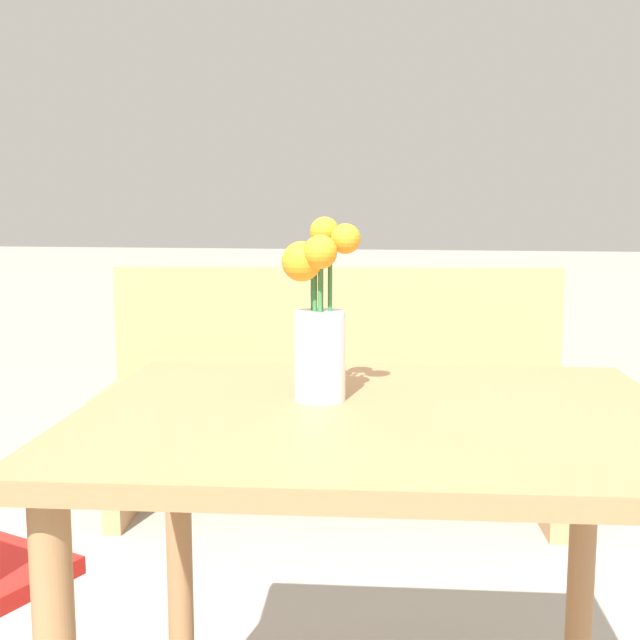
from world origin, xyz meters
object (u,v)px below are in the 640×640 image
at_px(flower_vase, 318,321).
at_px(bench_near, 335,384).
at_px(table_front, 377,486).
at_px(table_back, 450,306).

xyz_separation_m(flower_vase, bench_near, (-0.19, 1.43, -0.42)).
distance_m(table_front, bench_near, 1.51).
distance_m(table_front, flower_vase, 0.27).
relative_size(bench_near, table_back, 1.82).
xyz_separation_m(flower_vase, table_back, (0.17, 2.69, -0.29)).
bearing_deg(table_back, table_front, -91.59).
distance_m(flower_vase, bench_near, 1.51).
xyz_separation_m(table_front, table_back, (0.08, 2.73, -0.05)).
height_order(table_front, table_back, table_front).
bearing_deg(bench_near, table_front, -78.84).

